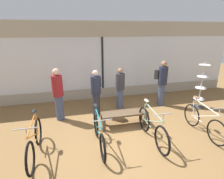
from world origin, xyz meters
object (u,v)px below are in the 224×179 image
at_px(customer_near_bench, 120,88).
at_px(display_bench, 124,115).
at_px(bicycle_right, 152,127).
at_px(bicycle_far_right, 203,121).
at_px(accessory_rack, 200,90).
at_px(bicycle_far_left, 35,142).
at_px(customer_mid_floor, 96,91).
at_px(customer_near_rack, 162,82).
at_px(customer_by_window, 58,94).
at_px(bicycle_left, 99,133).

bearing_deg(customer_near_bench, display_bench, -100.57).
distance_m(bicycle_right, bicycle_far_right, 1.57).
bearing_deg(display_bench, accessory_rack, 10.90).
distance_m(bicycle_far_left, bicycle_far_right, 4.51).
xyz_separation_m(customer_mid_floor, customer_near_bench, (0.96, 0.35, -0.06)).
bearing_deg(bicycle_far_right, display_bench, 154.54).
xyz_separation_m(accessory_rack, customer_mid_floor, (-3.93, 0.32, 0.14)).
height_order(bicycle_far_left, accessory_rack, accessory_rack).
height_order(customer_near_rack, customer_by_window, customer_near_rack).
bearing_deg(bicycle_left, bicycle_right, -3.44).
relative_size(bicycle_far_left, customer_near_rack, 0.99).
bearing_deg(accessory_rack, bicycle_far_right, -125.74).
relative_size(bicycle_left, customer_near_bench, 1.10).
xyz_separation_m(bicycle_far_right, customer_near_bench, (-1.82, 2.26, 0.42)).
height_order(bicycle_far_left, bicycle_right, bicycle_right).
height_order(bicycle_left, accessory_rack, accessory_rack).
height_order(bicycle_far_right, customer_near_rack, customer_near_rack).
bearing_deg(customer_by_window, customer_near_bench, 11.39).
height_order(bicycle_right, customer_mid_floor, customer_mid_floor).
bearing_deg(accessory_rack, bicycle_far_left, -164.97).
bearing_deg(customer_near_rack, bicycle_far_left, -154.34).
height_order(customer_by_window, customer_near_bench, customer_by_window).
bearing_deg(bicycle_far_left, accessory_rack, 15.03).
height_order(accessory_rack, customer_near_bench, accessory_rack).
xyz_separation_m(bicycle_far_left, bicycle_left, (1.52, 0.04, -0.02)).
distance_m(bicycle_far_right, customer_mid_floor, 3.41).
bearing_deg(customer_near_rack, bicycle_left, -143.99).
relative_size(bicycle_far_left, customer_mid_floor, 1.09).
height_order(bicycle_right, customer_by_window, customer_by_window).
xyz_separation_m(bicycle_right, customer_by_window, (-2.46, 1.79, 0.52)).
bearing_deg(bicycle_far_left, customer_by_window, 74.31).
relative_size(bicycle_far_right, accessory_rack, 0.96).
bearing_deg(bicycle_left, bicycle_far_left, -178.64).
relative_size(bicycle_far_left, display_bench, 1.26).
bearing_deg(customer_near_rack, display_bench, -147.98).
relative_size(display_bench, customer_near_bench, 0.90).
distance_m(bicycle_left, customer_mid_floor, 1.88).
relative_size(bicycle_right, bicycle_far_right, 1.06).
relative_size(bicycle_left, customer_mid_floor, 1.07).
height_order(accessory_rack, customer_near_rack, customer_near_rack).
distance_m(bicycle_left, customer_near_bench, 2.48).
distance_m(bicycle_far_left, customer_mid_floor, 2.57).
bearing_deg(customer_mid_floor, customer_near_rack, 5.45).
distance_m(bicycle_left, accessory_rack, 4.41).
relative_size(bicycle_right, customer_by_window, 1.03).
bearing_deg(bicycle_right, bicycle_left, 176.56).
relative_size(bicycle_far_left, customer_by_window, 1.01).
xyz_separation_m(bicycle_left, customer_near_bench, (1.17, 2.15, 0.44)).
height_order(bicycle_right, customer_near_rack, customer_near_rack).
distance_m(bicycle_far_right, customer_near_rack, 2.25).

